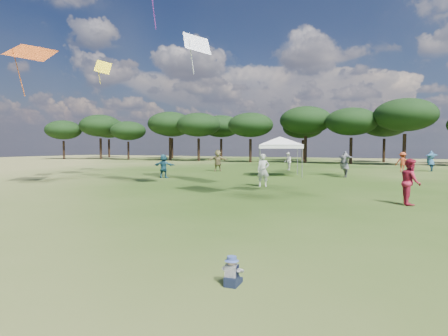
{
  "coord_description": "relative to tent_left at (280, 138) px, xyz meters",
  "views": [
    {
      "loc": [
        2.87,
        -3.01,
        2.11
      ],
      "look_at": [
        0.13,
        2.79,
        1.74
      ],
      "focal_mm": 30.0,
      "sensor_mm": 36.0,
      "label": 1
    }
  ],
  "objects": [
    {
      "name": "tree_line",
      "position": [
        7.39,
        24.31,
        2.72
      ],
      "size": [
        108.78,
        17.63,
        7.77
      ],
      "color": "black",
      "rests_on": "ground"
    },
    {
      "name": "tent_left",
      "position": [
        0.0,
        0.0,
        0.0
      ],
      "size": [
        5.73,
        5.73,
        3.13
      ],
      "rotation": [
        0.0,
        0.0,
        0.36
      ],
      "color": "gray",
      "rests_on": "ground"
    },
    {
      "name": "toddler",
      "position": [
        5.61,
        -21.04,
        -2.5
      ],
      "size": [
        0.31,
        0.34,
        0.46
      ],
      "rotation": [
        0.0,
        0.0,
        0.06
      ],
      "color": "black",
      "rests_on": "ground"
    },
    {
      "name": "festival_crowd",
      "position": [
        5.82,
        0.96,
        -1.83
      ],
      "size": [
        27.98,
        22.89,
        1.91
      ],
      "color": "silver",
      "rests_on": "ground"
    }
  ]
}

